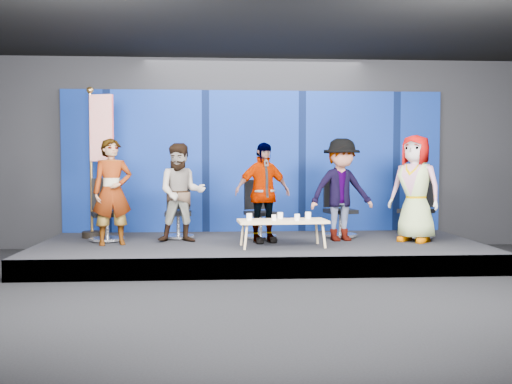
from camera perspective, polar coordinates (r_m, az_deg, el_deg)
ground at (r=6.82m, az=1.87°, el=-10.43°), size 10.00×10.00×0.00m
room_walls at (r=6.69m, az=1.90°, el=10.27°), size 10.02×8.02×3.51m
riser at (r=9.24m, az=0.36°, el=-5.93°), size 7.00×3.00×0.30m
backdrop at (r=10.57m, az=-0.19°, el=3.09°), size 7.00×0.08×2.60m
chair_a at (r=9.62m, az=-14.72°, el=-2.76°), size 0.72×0.72×1.02m
panelist_a at (r=9.09m, az=-14.18°, el=0.02°), size 0.69×0.56×1.65m
chair_b at (r=9.73m, az=-7.78°, el=-2.70°), size 0.58×0.58×0.98m
panelist_b at (r=9.20m, az=-7.47°, el=-0.07°), size 0.80×0.64×1.59m
chair_c at (r=9.61m, az=0.34°, el=-2.73°), size 0.70×0.70×0.99m
panelist_c at (r=9.08m, az=0.67°, el=-0.06°), size 1.01×0.67×1.60m
chair_d at (r=9.92m, az=8.32°, el=-2.50°), size 0.69×0.69×1.03m
panelist_d at (r=9.39m, az=8.52°, el=0.23°), size 1.19×0.84×1.67m
chair_e at (r=10.08m, az=15.85°, el=-2.43°), size 0.85×0.85×1.06m
panelist_e at (r=9.55m, az=15.64°, el=0.35°), size 0.99×0.97×1.72m
coffee_table at (r=8.64m, az=2.66°, el=-3.01°), size 1.38×0.66×0.41m
mug_a at (r=8.58m, az=-0.68°, el=-2.49°), size 0.09×0.09×0.10m
mug_b at (r=8.55m, az=1.81°, el=-2.57°), size 0.07×0.07×0.09m
mug_c at (r=8.77m, az=2.43°, el=-2.37°), size 0.09×0.09×0.10m
mug_d at (r=8.58m, az=4.13°, el=-2.52°), size 0.08×0.08×0.10m
mug_e at (r=8.80m, az=5.23°, el=-2.35°), size 0.09×0.09×0.11m
flag_stand at (r=9.98m, az=-15.56°, el=3.28°), size 0.57×0.34×2.55m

